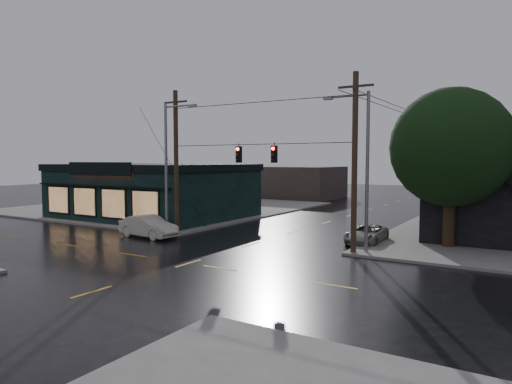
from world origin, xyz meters
The scene contains 15 objects.
ground_plane centered at (0.00, 0.00, 0.00)m, with size 160.00×160.00×0.00m, color black.
sidewalk_nw centered at (-20.00, 20.00, 0.07)m, with size 28.00×28.00×0.15m, color slate.
pizza_shop centered at (-15.00, 12.94, 2.56)m, with size 16.30×12.34×4.90m.
corner_tree centered at (10.75, 11.22, 6.05)m, with size 7.07×7.07×9.45m.
utility_pole_nw centered at (-6.50, 6.50, 0.00)m, with size 2.00×0.32×10.15m, color black, non-canonical shape.
utility_pole_ne centered at (6.50, 6.50, 0.00)m, with size 2.00×0.32×10.15m, color black, non-canonical shape.
utility_pole_far_a centered at (6.50, 28.00, 0.00)m, with size 2.00×0.32×9.65m, color black, non-canonical shape.
utility_pole_far_b centered at (6.50, 48.00, 0.00)m, with size 2.00×0.32×9.15m, color black, non-canonical shape.
utility_pole_far_c centered at (6.50, 68.00, 0.00)m, with size 2.00×0.32×9.15m, color black, non-canonical shape.
span_signal_assembly centered at (0.10, 6.50, 5.70)m, with size 13.00×0.48×1.23m.
streetlight_nw centered at (-6.80, 5.80, 0.00)m, with size 5.40×0.30×9.15m, color gray, non-canonical shape.
streetlight_ne centered at (7.00, 7.20, 0.00)m, with size 5.40×0.30×9.15m, color gray, non-canonical shape.
bg_building_west centered at (-14.00, 40.00, 2.20)m, with size 12.00×10.00×4.40m, color #382F29.
sedan_cream centered at (-7.48, 4.69, 0.75)m, with size 1.60×4.58×1.51m, color #BBB8A4.
suv_silver centered at (6.00, 10.39, 0.60)m, with size 1.98×4.28×1.19m, color gray.
Camera 1 is at (15.07, -17.91, 5.31)m, focal length 32.00 mm.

